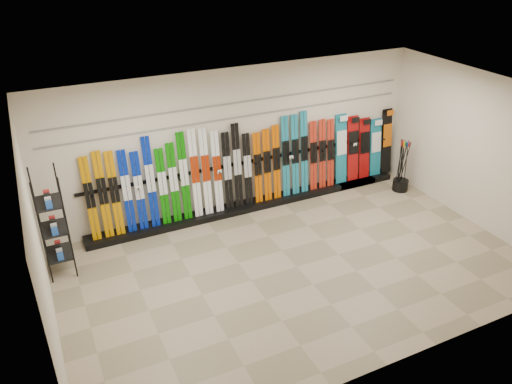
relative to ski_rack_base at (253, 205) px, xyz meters
name	(u,v)px	position (x,y,z in m)	size (l,w,h in m)	color
floor	(297,267)	(-0.22, -2.28, -0.06)	(8.00, 8.00, 0.00)	gray
back_wall	(239,140)	(-0.22, 0.22, 1.44)	(8.00, 8.00, 0.00)	beige
left_wall	(39,253)	(-4.22, -2.28, 1.44)	(5.00, 5.00, 0.00)	beige
right_wall	(479,151)	(3.78, -2.28, 1.44)	(5.00, 5.00, 0.00)	beige
ceiling	(304,103)	(-0.22, -2.28, 2.94)	(8.00, 8.00, 0.00)	silver
ski_rack_base	(253,205)	(0.00, 0.00, 0.00)	(8.00, 0.40, 0.12)	black
skis	(222,172)	(-0.69, 0.05, 0.89)	(5.37, 0.24, 1.82)	#C27C00
snowboards	(364,147)	(2.85, 0.07, 0.80)	(1.56, 0.24, 1.59)	#14728C
accessory_rack	(53,223)	(-3.97, -0.58, 0.89)	(0.40, 0.60, 1.90)	black
pole_bin	(400,185)	(3.38, -0.72, 0.07)	(0.35, 0.35, 0.25)	black
ski_poles	(402,165)	(3.35, -0.70, 0.55)	(0.21, 0.27, 1.18)	black
slatwall_rail_0	(239,117)	(-0.22, 0.20, 1.94)	(7.60, 0.02, 0.03)	gray
slatwall_rail_1	(238,103)	(-0.22, 0.20, 2.24)	(7.60, 0.02, 0.03)	gray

